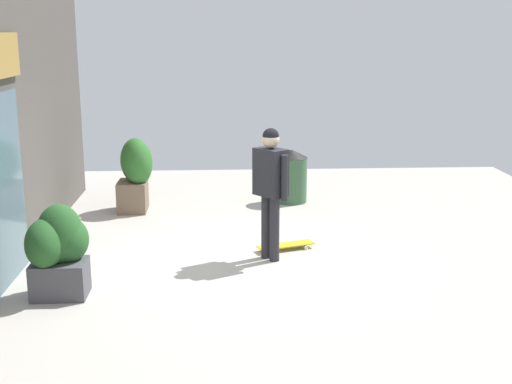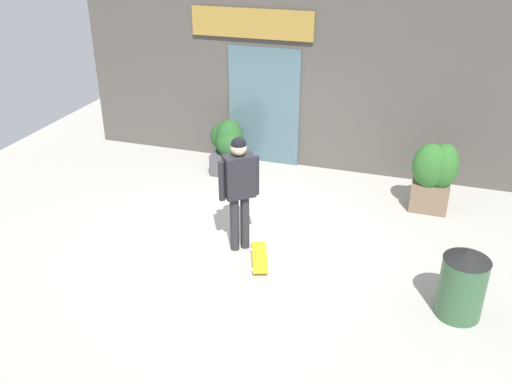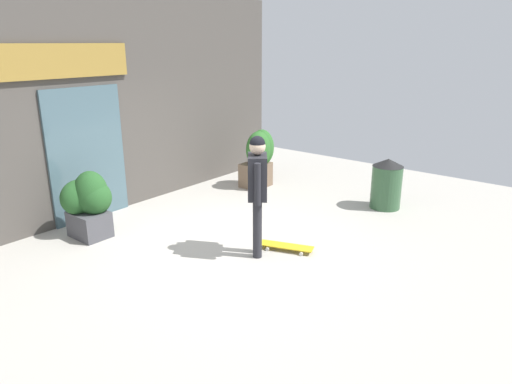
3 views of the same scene
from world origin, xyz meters
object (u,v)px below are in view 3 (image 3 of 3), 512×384
(skateboard, at_px, (286,246))
(planter_box_left, at_px, (89,201))
(planter_box_right, at_px, (259,156))
(skateboarder, at_px, (257,184))
(trash_bin, at_px, (387,183))

(skateboard, height_order, planter_box_left, planter_box_left)
(skateboard, height_order, planter_box_right, planter_box_right)
(skateboarder, height_order, trash_bin, skateboarder)
(skateboarder, bearing_deg, planter_box_right, 89.03)
(skateboard, distance_m, planter_box_right, 3.27)
(skateboarder, distance_m, planter_box_right, 3.35)
(skateboarder, bearing_deg, skateboard, 18.30)
(planter_box_left, distance_m, planter_box_right, 3.76)
(skateboard, relative_size, trash_bin, 0.89)
(skateboard, height_order, trash_bin, trash_bin)
(skateboarder, bearing_deg, trash_bin, 39.86)
(skateboard, relative_size, planter_box_right, 0.68)
(planter_box_right, bearing_deg, skateboarder, -141.90)
(skateboard, bearing_deg, planter_box_right, 116.12)
(trash_bin, bearing_deg, skateboard, 172.46)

